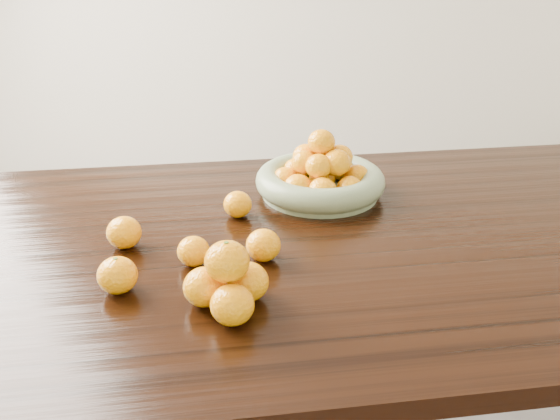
{
  "coord_description": "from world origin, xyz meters",
  "views": [
    {
      "loc": [
        -0.19,
        -1.14,
        1.35
      ],
      "look_at": [
        -0.02,
        -0.02,
        0.83
      ],
      "focal_mm": 40.0,
      "sensor_mm": 36.0,
      "label": 1
    }
  ],
  "objects": [
    {
      "name": "loose_orange_0",
      "position": [
        -0.33,
        -0.15,
        0.78
      ],
      "size": [
        0.07,
        0.07,
        0.07
      ],
      "primitive_type": "ellipsoid",
      "color": "orange",
      "rests_on": "dining_table"
    },
    {
      "name": "dining_table",
      "position": [
        0.0,
        0.0,
        0.66
      ],
      "size": [
        2.0,
        1.0,
        0.75
      ],
      "color": "black",
      "rests_on": "ground"
    },
    {
      "name": "loose_orange_1",
      "position": [
        -0.2,
        -0.07,
        0.78
      ],
      "size": [
        0.06,
        0.06,
        0.06
      ],
      "primitive_type": "ellipsoid",
      "color": "orange",
      "rests_on": "dining_table"
    },
    {
      "name": "loose_orange_2",
      "position": [
        -0.06,
        -0.07,
        0.78
      ],
      "size": [
        0.07,
        0.07,
        0.06
      ],
      "primitive_type": "ellipsoid",
      "color": "orange",
      "rests_on": "dining_table"
    },
    {
      "name": "orange_pyramid",
      "position": [
        -0.14,
        -0.23,
        0.8
      ],
      "size": [
        0.15,
        0.14,
        0.13
      ],
      "rotation": [
        0.0,
        0.0,
        0.08
      ],
      "color": "orange",
      "rests_on": "dining_table"
    },
    {
      "name": "loose_orange_3",
      "position": [
        -0.34,
        0.02,
        0.78
      ],
      "size": [
        0.07,
        0.07,
        0.07
      ],
      "primitive_type": "ellipsoid",
      "color": "orange",
      "rests_on": "dining_table"
    },
    {
      "name": "loose_orange_4",
      "position": [
        -0.1,
        0.13,
        0.78
      ],
      "size": [
        0.06,
        0.06,
        0.06
      ],
      "primitive_type": "ellipsoid",
      "color": "orange",
      "rests_on": "dining_table"
    },
    {
      "name": "fruit_bowl",
      "position": [
        0.11,
        0.23,
        0.79
      ],
      "size": [
        0.31,
        0.31,
        0.16
      ],
      "rotation": [
        0.0,
        0.0,
        -0.31
      ],
      "color": "gray",
      "rests_on": "dining_table"
    }
  ]
}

